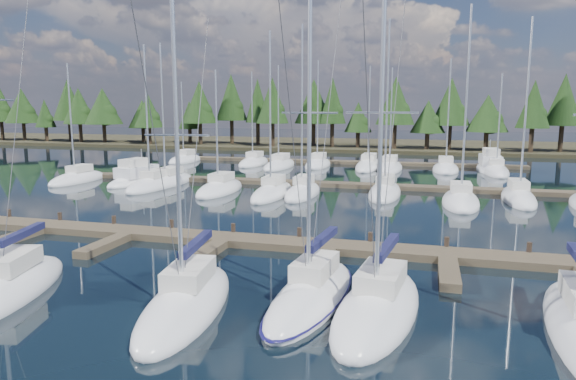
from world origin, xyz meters
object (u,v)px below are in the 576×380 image
(main_dock, at_px, (223,242))
(front_sailboat_5, at_px, (378,308))
(front_sailboat_2, at_px, (8,289))
(motor_yacht_left, at_px, (137,179))
(front_sailboat_3, at_px, (187,303))
(front_sailboat_4, at_px, (312,295))
(motor_yacht_right, at_px, (490,167))

(main_dock, xyz_separation_m, front_sailboat_5, (9.29, -7.44, 0.08))
(main_dock, height_order, front_sailboat_2, front_sailboat_2)
(front_sailboat_2, xyz_separation_m, motor_yacht_left, (-11.78, 29.01, 0.16))
(front_sailboat_2, bearing_deg, front_sailboat_3, 3.78)
(front_sailboat_4, relative_size, motor_yacht_right, 1.52)
(motor_yacht_left, xyz_separation_m, motor_yacht_right, (35.49, 20.17, 0.03))
(front_sailboat_2, distance_m, front_sailboat_4, 12.47)
(main_dock, xyz_separation_m, front_sailboat_4, (6.63, -6.84, 0.09))
(front_sailboat_5, distance_m, motor_yacht_right, 48.01)
(front_sailboat_3, bearing_deg, motor_yacht_left, 124.48)
(front_sailboat_2, xyz_separation_m, motor_yacht_right, (23.71, 49.18, 0.19))
(front_sailboat_2, height_order, motor_yacht_right, front_sailboat_2)
(front_sailboat_2, distance_m, motor_yacht_left, 31.31)
(main_dock, relative_size, front_sailboat_3, 3.62)
(front_sailboat_3, xyz_separation_m, front_sailboat_4, (4.41, 2.07, 0.01))
(motor_yacht_left, relative_size, motor_yacht_right, 0.96)
(motor_yacht_right, bearing_deg, motor_yacht_left, -150.39)
(main_dock, height_order, front_sailboat_3, front_sailboat_3)
(front_sailboat_5, bearing_deg, front_sailboat_2, -172.35)
(front_sailboat_2, height_order, front_sailboat_3, front_sailboat_2)
(front_sailboat_2, bearing_deg, motor_yacht_left, 112.10)
(main_dock, relative_size, front_sailboat_5, 3.24)
(front_sailboat_3, height_order, front_sailboat_5, front_sailboat_5)
(main_dock, distance_m, motor_yacht_right, 43.69)
(main_dock, bearing_deg, front_sailboat_3, -76.06)
(front_sailboat_3, relative_size, motor_yacht_left, 1.42)
(front_sailboat_3, height_order, motor_yacht_right, front_sailboat_3)
(main_dock, distance_m, front_sailboat_5, 11.90)
(front_sailboat_4, height_order, front_sailboat_5, front_sailboat_5)
(motor_yacht_right, bearing_deg, main_dock, -114.53)
(front_sailboat_5, relative_size, motor_yacht_left, 1.59)
(front_sailboat_3, xyz_separation_m, front_sailboat_5, (7.07, 1.48, 0.01))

